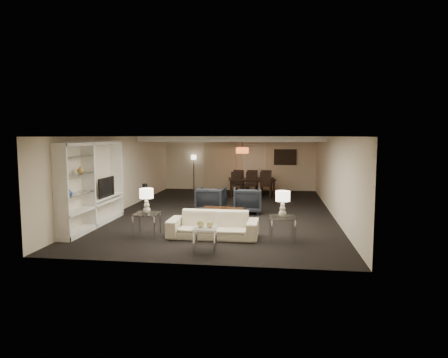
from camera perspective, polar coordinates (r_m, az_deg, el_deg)
floor at (r=13.32m, az=0.00°, el=-4.71°), size 11.00×11.00×0.00m
ceiling at (r=13.08m, az=0.00°, el=6.11°), size 7.00×11.00×0.02m
wall_back at (r=18.59m, az=2.23°, el=2.27°), size 7.00×0.02×2.50m
wall_front at (r=7.77m, az=-5.34°, el=-3.23°), size 7.00×0.02×2.50m
wall_left at (r=14.03m, az=-14.31°, el=0.81°), size 0.02×11.00×2.50m
wall_right at (r=13.15m, az=15.30°, el=0.43°), size 0.02×11.00×2.50m
ceiling_soffit at (r=16.56m, az=1.60°, el=5.77°), size 7.00×4.00×0.20m
curtains at (r=18.62m, az=-0.56°, el=2.12°), size 1.50×0.12×2.40m
door at (r=18.52m, az=4.37°, el=1.62°), size 0.90×0.05×2.10m
painting at (r=18.46m, az=8.73°, el=3.11°), size 0.95×0.04×0.65m
media_unit at (r=11.60m, az=-18.20°, el=-0.77°), size 0.38×3.40×2.35m
pendant_light at (r=16.54m, az=2.63°, el=4.11°), size 0.52×0.52×0.24m
sofa at (r=9.96m, az=-1.56°, el=-6.54°), size 2.23×0.90×0.65m
coffee_table at (r=11.53m, az=-0.30°, el=-5.32°), size 1.30×0.85×0.44m
armchair_left at (r=13.24m, az=-1.87°, el=-2.97°), size 0.94×0.97×0.83m
armchair_right at (r=13.10m, az=3.32°, el=-3.07°), size 0.96×0.98×0.83m
side_table_left at (r=10.37m, az=-10.94°, el=-6.37°), size 0.63×0.63×0.57m
side_table_right at (r=9.85m, az=8.32°, el=-6.98°), size 0.66×0.66×0.57m
table_lamp_left at (r=10.25m, az=-11.01°, el=-3.09°), size 0.36×0.36×0.63m
table_lamp_right at (r=9.73m, az=8.38°, el=-3.54°), size 0.39×0.39×0.63m
marble_table at (r=8.92m, az=-2.69°, el=-8.52°), size 0.55×0.55×0.51m
gold_gourd_a at (r=8.86m, az=-3.34°, el=-6.39°), size 0.16×0.16×0.16m
gold_gourd_b at (r=8.83m, az=-2.06°, el=-6.50°), size 0.14×0.14×0.14m
television at (r=12.12m, az=-16.88°, el=-1.11°), size 0.99×0.13×0.57m
vase_blue at (r=10.48m, az=-21.20°, el=-1.80°), size 0.15×0.15×0.15m
vase_amber at (r=10.94m, az=-19.84°, el=1.27°), size 0.17×0.17×0.18m
floor_speaker at (r=12.84m, az=-11.21°, el=-2.92°), size 0.14×0.14×1.02m
dining_table at (r=17.03m, az=4.00°, el=-1.15°), size 2.10×1.33×0.70m
chair_nl at (r=16.41m, az=1.77°, el=-0.82°), size 0.50×0.50×1.04m
chair_nm at (r=16.36m, az=3.86°, el=-0.85°), size 0.51×0.51×1.04m
chair_nr at (r=16.34m, az=5.96°, el=-0.88°), size 0.51×0.51×1.04m
chair_fl at (r=17.70m, az=2.19°, el=-0.31°), size 0.51×0.51×1.04m
chair_fm at (r=17.65m, az=4.13°, el=-0.34°), size 0.51×0.51×1.04m
chair_fr at (r=17.63m, az=6.08°, el=-0.37°), size 0.49×0.49×1.04m
floor_lamp at (r=18.64m, az=-4.34°, el=0.94°), size 0.25×0.25×1.64m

